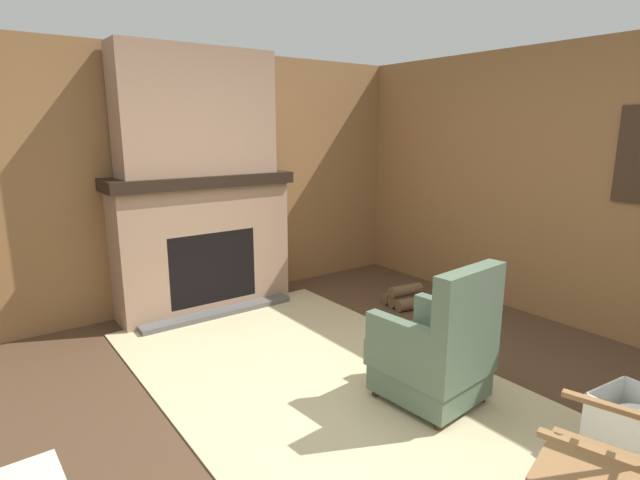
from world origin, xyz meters
name	(u,v)px	position (x,y,z in m)	size (l,w,h in m)	color
ground_plane	(351,406)	(0.00, 0.00, 0.00)	(14.00, 14.00, 0.00)	#4C3523
wood_panel_wall_left	(190,181)	(-2.55, 0.00, 1.27)	(0.06, 5.63, 2.54)	olive
wood_panel_wall_back	(572,187)	(0.02, 2.55, 1.28)	(5.63, 0.09, 2.54)	olive
fireplace_hearth	(204,244)	(-2.29, 0.00, 0.67)	(0.64, 1.80, 1.36)	#9E7A60
chimney_breast	(197,112)	(-2.30, 0.00, 1.94)	(0.38, 1.50, 1.17)	#9E7A60
area_rug	(338,390)	(-0.20, 0.05, 0.01)	(3.93, 2.15, 0.01)	#C6B789
armchair	(436,353)	(0.29, 0.48, 0.36)	(0.70, 0.65, 0.98)	#516651
firewood_stack	(405,297)	(-1.14, 1.68, 0.09)	(0.41, 0.41, 0.22)	brown
laundry_basket	(640,430)	(1.35, 0.93, 0.18)	(0.47, 0.44, 0.36)	white
oil_lamp_vase	(153,166)	(-2.34, -0.43, 1.46)	(0.12, 0.12, 0.28)	silver
storage_case	(234,167)	(-2.34, 0.38, 1.41)	(0.17, 0.28, 0.11)	brown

